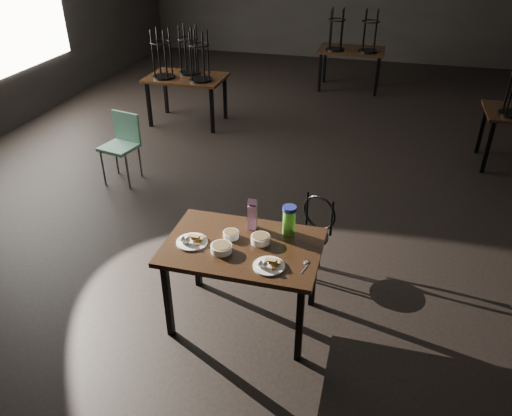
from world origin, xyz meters
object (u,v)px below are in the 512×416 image
(juice_carton, at_px, (252,215))
(water_bottle, at_px, (289,220))
(bentwood_chair, at_px, (313,229))
(school_chair, at_px, (122,141))
(main_table, at_px, (243,253))

(juice_carton, xyz_separation_m, water_bottle, (0.30, -0.00, 0.00))
(juice_carton, bearing_deg, bentwood_chair, 53.44)
(school_chair, bearing_deg, water_bottle, -23.96)
(main_table, bearing_deg, water_bottle, 39.05)
(juice_carton, bearing_deg, main_table, -92.12)
(main_table, height_order, juice_carton, juice_carton)
(bentwood_chair, bearing_deg, water_bottle, -77.34)
(main_table, bearing_deg, juice_carton, 87.88)
(main_table, xyz_separation_m, school_chair, (-2.16, 2.09, -0.16))
(juice_carton, bearing_deg, school_chair, 139.70)
(water_bottle, height_order, school_chair, water_bottle)
(juice_carton, distance_m, school_chair, 2.86)
(school_chair, bearing_deg, bentwood_chair, -13.48)
(main_table, relative_size, school_chair, 1.41)
(bentwood_chair, bearing_deg, main_table, -93.09)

